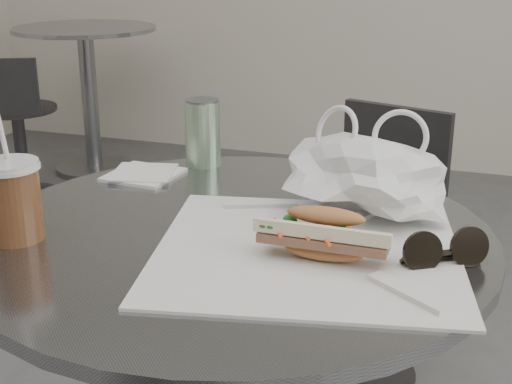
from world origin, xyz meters
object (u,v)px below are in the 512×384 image
(sunglasses, at_px, (445,252))
(bg_table, at_px, (89,82))
(bg_chair, at_px, (18,137))
(iced_coffee, at_px, (13,199))
(drink_can, at_px, (203,133))
(banh_mi, at_px, (324,235))
(chair_far, at_px, (365,263))

(sunglasses, bearing_deg, bg_table, 98.32)
(bg_chair, xyz_separation_m, sunglasses, (1.98, -1.73, 0.46))
(iced_coffee, xyz_separation_m, sunglasses, (0.58, 0.10, -0.04))
(bg_table, bearing_deg, iced_coffee, -60.49)
(drink_can, bearing_deg, banh_mi, -47.63)
(bg_chair, height_order, sunglasses, sunglasses)
(drink_can, bearing_deg, iced_coffee, -105.61)
(iced_coffee, distance_m, sunglasses, 0.59)
(bg_table, height_order, bg_chair, bg_table)
(bg_table, relative_size, drink_can, 5.90)
(bg_table, xyz_separation_m, bg_chair, (-0.08, -0.50, -0.16))
(banh_mi, bearing_deg, bg_table, 128.04)
(banh_mi, xyz_separation_m, sunglasses, (0.15, 0.03, -0.02))
(bg_table, relative_size, sunglasses, 6.59)
(iced_coffee, bearing_deg, bg_chair, 127.39)
(chair_far, bearing_deg, bg_chair, -9.41)
(banh_mi, bearing_deg, drink_can, 132.68)
(chair_far, distance_m, drink_can, 0.75)
(bg_chair, bearing_deg, sunglasses, -65.42)
(bg_table, bearing_deg, chair_far, -39.60)
(bg_table, distance_m, bg_chair, 0.53)
(sunglasses, relative_size, drink_can, 0.90)
(chair_far, relative_size, iced_coffee, 2.96)
(bg_table, relative_size, iced_coffee, 3.00)
(bg_table, height_order, banh_mi, banh_mi)
(banh_mi, relative_size, sunglasses, 1.88)
(bg_chair, height_order, drink_can, drink_can)
(bg_chair, bearing_deg, banh_mi, -68.28)
(sunglasses, bearing_deg, bg_chair, 106.74)
(banh_mi, height_order, iced_coffee, iced_coffee)
(chair_far, distance_m, iced_coffee, 1.12)
(iced_coffee, relative_size, sunglasses, 2.20)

